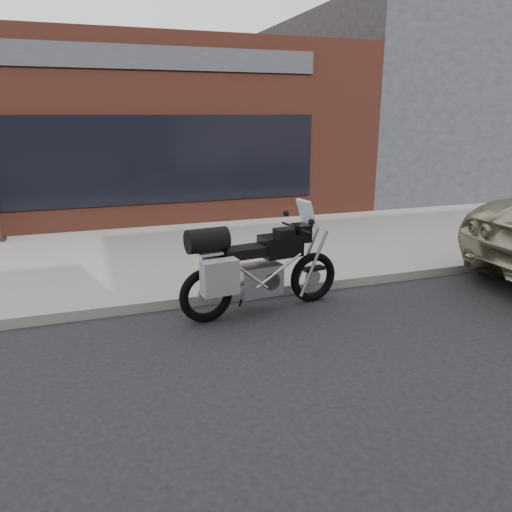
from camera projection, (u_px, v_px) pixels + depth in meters
ground at (437, 465)px, 4.02m from camera, size 120.00×120.00×0.00m
near_sidewalk at (216, 246)px, 10.36m from camera, size 44.00×6.00×0.15m
storefront at (95, 129)px, 15.48m from camera, size 14.00×10.07×4.50m
neighbour_building at (422, 106)px, 19.05m from camera, size 10.00×10.00×6.00m
motorcycle at (253, 268)px, 6.88m from camera, size 2.46×1.00×1.56m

